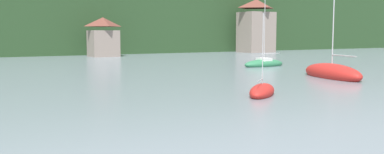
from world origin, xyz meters
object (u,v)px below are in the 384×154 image
object	(u,v)px
shore_building_westcentral	(103,38)
shore_building_central	(256,27)
sailboat_far_3	(264,64)
sailboat_mid_1	(332,73)
sailboat_mid_5	(262,92)

from	to	relation	value
shore_building_westcentral	shore_building_central	bearing A→B (deg)	0.81
shore_building_westcentral	sailboat_far_3	world-z (taller)	sailboat_far_3
shore_building_central	sailboat_mid_1	world-z (taller)	shore_building_central
sailboat_mid_1	sailboat_far_3	bearing A→B (deg)	1.08
shore_building_central	sailboat_far_3	xyz separation A→B (m)	(-24.28, -32.36, -5.15)
sailboat_mid_1	sailboat_far_3	world-z (taller)	sailboat_mid_1
shore_building_central	sailboat_mid_1	xyz separation A→B (m)	(-27.65, -45.97, -5.05)
sailboat_mid_1	sailboat_far_3	xyz separation A→B (m)	(3.37, 13.61, -0.10)
sailboat_mid_1	shore_building_central	bearing A→B (deg)	-16.03
sailboat_mid_1	sailboat_far_3	distance (m)	14.03
sailboat_mid_1	sailboat_mid_5	size ratio (longest dim) A/B	2.03
shore_building_central	sailboat_far_3	world-z (taller)	shore_building_central
shore_building_westcentral	shore_building_central	world-z (taller)	shore_building_central
shore_building_westcentral	sailboat_mid_5	size ratio (longest dim) A/B	1.22
shore_building_westcentral	sailboat_mid_5	bearing A→B (deg)	-96.96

